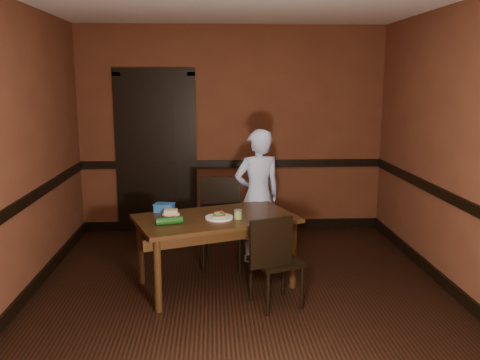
{
  "coord_description": "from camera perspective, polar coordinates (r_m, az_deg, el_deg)",
  "views": [
    {
      "loc": [
        -0.26,
        -4.44,
        1.99
      ],
      "look_at": [
        0.0,
        0.35,
        1.05
      ],
      "focal_mm": 38.0,
      "sensor_mm": 36.0,
      "label": 1
    }
  ],
  "objects": [
    {
      "name": "sandwich_plate",
      "position": [
        4.84,
        -2.35,
        -4.11
      ],
      "size": [
        0.26,
        0.26,
        0.07
      ],
      "rotation": [
        0.0,
        0.0,
        -0.23
      ],
      "color": "white",
      "rests_on": "dining_table"
    },
    {
      "name": "cheese_saucer",
      "position": [
        5.01,
        -7.77,
        -3.67
      ],
      "size": [
        0.17,
        0.17,
        0.05
      ],
      "rotation": [
        0.0,
        0.0,
        -0.23
      ],
      "color": "white",
      "rests_on": "dining_table"
    },
    {
      "name": "baseboard_right",
      "position": [
        5.34,
        22.45,
        -10.99
      ],
      "size": [
        0.03,
        4.5,
        0.12
      ],
      "primitive_type": "cube",
      "color": "black",
      "rests_on": "ground"
    },
    {
      "name": "wrapped_veg",
      "position": [
        4.68,
        -7.96,
        -4.57
      ],
      "size": [
        0.25,
        0.13,
        0.07
      ],
      "primitive_type": "cylinder",
      "rotation": [
        0.0,
        1.57,
        0.28
      ],
      "color": "#134111",
      "rests_on": "dining_table"
    },
    {
      "name": "floor",
      "position": [
        4.87,
        0.23,
        -13.01
      ],
      "size": [
        4.0,
        4.5,
        0.01
      ],
      "primitive_type": "cube",
      "color": "black",
      "rests_on": "ground"
    },
    {
      "name": "dado_right",
      "position": [
        5.1,
        23.14,
        -2.18
      ],
      "size": [
        0.03,
        4.5,
        0.1
      ],
      "primitive_type": "cube",
      "color": "black",
      "rests_on": "ground"
    },
    {
      "name": "dado_left",
      "position": [
        4.89,
        -23.71,
        -2.76
      ],
      "size": [
        0.03,
        4.5,
        0.1
      ],
      "primitive_type": "cube",
      "color": "black",
      "rests_on": "ground"
    },
    {
      "name": "chair_far",
      "position": [
        5.47,
        -1.86,
        -4.97
      ],
      "size": [
        0.5,
        0.5,
        0.95
      ],
      "primitive_type": null,
      "rotation": [
        0.0,
        0.0,
        -0.14
      ],
      "color": "black",
      "rests_on": "floor"
    },
    {
      "name": "dining_table",
      "position": [
        5.01,
        -2.71,
        -8.01
      ],
      "size": [
        1.7,
        1.31,
        0.7
      ],
      "primitive_type": "cube",
      "rotation": [
        0.0,
        0.0,
        0.35
      ],
      "color": "#311D0C",
      "rests_on": "floor"
    },
    {
      "name": "baseboard_back",
      "position": [
        6.95,
        -0.85,
        -5.02
      ],
      "size": [
        4.0,
        0.03,
        0.12
      ],
      "primitive_type": "cube",
      "color": "black",
      "rests_on": "ground"
    },
    {
      "name": "person",
      "position": [
        5.62,
        2.02,
        -1.78
      ],
      "size": [
        0.62,
        0.49,
        1.48
      ],
      "primitive_type": "imported",
      "rotation": [
        0.0,
        0.0,
        3.42
      ],
      "color": "#B4CBF2",
      "rests_on": "floor"
    },
    {
      "name": "wall_front",
      "position": [
        2.3,
        3.56,
        -5.13
      ],
      "size": [
        4.0,
        0.02,
        2.7
      ],
      "primitive_type": "cube",
      "color": "#5C2F1C",
      "rests_on": "ground"
    },
    {
      "name": "door",
      "position": [
        6.76,
        -9.39,
        3.3
      ],
      "size": [
        1.05,
        0.07,
        2.2
      ],
      "color": "black",
      "rests_on": "ground"
    },
    {
      "name": "dado_back",
      "position": [
        6.77,
        -0.87,
        1.82
      ],
      "size": [
        4.0,
        0.03,
        0.1
      ],
      "primitive_type": "cube",
      "color": "black",
      "rests_on": "ground"
    },
    {
      "name": "wall_back",
      "position": [
        6.73,
        -0.89,
        5.63
      ],
      "size": [
        4.0,
        0.02,
        2.7
      ],
      "primitive_type": "cube",
      "color": "#5C2F1C",
      "rests_on": "ground"
    },
    {
      "name": "wall_left",
      "position": [
        4.81,
        -24.29,
        2.45
      ],
      "size": [
        0.02,
        4.5,
        2.7
      ],
      "primitive_type": "cube",
      "color": "#5C2F1C",
      "rests_on": "ground"
    },
    {
      "name": "food_tub",
      "position": [
        5.14,
        -8.5,
        -3.07
      ],
      "size": [
        0.22,
        0.17,
        0.08
      ],
      "rotation": [
        0.0,
        0.0,
        -0.2
      ],
      "color": "#2762B2",
      "rests_on": "dining_table"
    },
    {
      "name": "sauce_jar",
      "position": [
        4.82,
        -0.23,
        -3.86
      ],
      "size": [
        0.08,
        0.08,
        0.09
      ],
      "rotation": [
        0.0,
        0.0,
        -0.28
      ],
      "color": "#6E9A42",
      "rests_on": "dining_table"
    },
    {
      "name": "chair_near",
      "position": [
        4.58,
        4.09,
        -8.91
      ],
      "size": [
        0.52,
        0.52,
        0.85
      ],
      "primitive_type": null,
      "rotation": [
        0.0,
        0.0,
        3.52
      ],
      "color": "black",
      "rests_on": "floor"
    },
    {
      "name": "baseboard_left",
      "position": [
        5.14,
        -22.97,
        -11.9
      ],
      "size": [
        0.03,
        4.5,
        0.12
      ],
      "primitive_type": "cube",
      "color": "black",
      "rests_on": "ground"
    },
    {
      "name": "wall_right",
      "position": [
        5.03,
        23.68,
        2.83
      ],
      "size": [
        0.02,
        4.5,
        2.7
      ],
      "primitive_type": "cube",
      "color": "#5C2F1C",
      "rests_on": "ground"
    }
  ]
}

